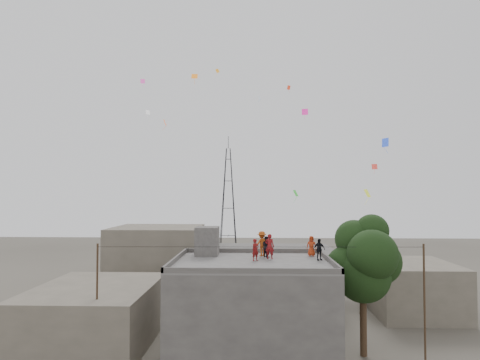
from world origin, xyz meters
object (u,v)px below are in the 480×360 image
at_px(stair_head_box, 207,241).
at_px(person_red_adult, 270,246).
at_px(tree, 365,261).
at_px(transmission_tower, 228,202).
at_px(person_dark_adult, 319,249).

relative_size(stair_head_box, person_red_adult, 1.19).
height_order(stair_head_box, tree, tree).
distance_m(tree, person_red_adult, 6.26).
height_order(tree, transmission_tower, transmission_tower).
relative_size(person_red_adult, person_dark_adult, 1.19).
distance_m(tree, person_dark_adult, 3.05).
bearing_deg(person_dark_adult, person_red_adult, 159.18).
relative_size(stair_head_box, transmission_tower, 0.10).
bearing_deg(tree, stair_head_box, 169.26).
bearing_deg(transmission_tower, person_red_adult, -82.43).
xyz_separation_m(stair_head_box, tree, (10.57, -2.00, -1.00)).
height_order(tree, person_red_adult, tree).
bearing_deg(tree, transmission_tower, 106.09).
distance_m(stair_head_box, transmission_tower, 37.46).
bearing_deg(person_dark_adult, stair_head_box, 151.85).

